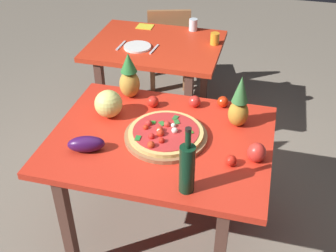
{
  "coord_description": "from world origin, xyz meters",
  "views": [
    {
      "loc": [
        0.51,
        -1.82,
        2.18
      ],
      "look_at": [
        0.03,
        0.05,
        0.81
      ],
      "focal_mm": 44.57,
      "sensor_mm": 36.0,
      "label": 1
    }
  ],
  "objects_px": {
    "pineapple_left": "(239,104)",
    "pineapple_right": "(129,78)",
    "display_table": "(161,149)",
    "drinking_glass_juice": "(215,39)",
    "pizza": "(165,133)",
    "eggplant": "(86,144)",
    "melon": "(108,104)",
    "knife_utensil": "(154,49)",
    "napkin_folded": "(145,27)",
    "dining_chair": "(169,43)",
    "tomato_at_corner": "(195,101)",
    "tomato_beside_pepper": "(231,161)",
    "dinner_plate": "(137,47)",
    "bell_pepper": "(257,152)",
    "fork_utensil": "(121,45)",
    "wine_bottle": "(187,168)",
    "tomato_by_bottle": "(223,102)",
    "background_table": "(156,55)",
    "drinking_glass_water": "(193,25)",
    "pizza_board": "(166,136)",
    "tomato_near_board": "(153,101)"
  },
  "relations": [
    {
      "from": "pineapple_left",
      "to": "melon",
      "type": "relative_size",
      "value": 1.91
    },
    {
      "from": "tomato_beside_pepper",
      "to": "tomato_by_bottle",
      "type": "relative_size",
      "value": 0.85
    },
    {
      "from": "melon",
      "to": "dinner_plate",
      "type": "xyz_separation_m",
      "value": [
        -0.14,
        0.97,
        -0.08
      ]
    },
    {
      "from": "melon",
      "to": "tomato_by_bottle",
      "type": "height_order",
      "value": "melon"
    },
    {
      "from": "display_table",
      "to": "drinking_glass_juice",
      "type": "distance_m",
      "value": 1.34
    },
    {
      "from": "display_table",
      "to": "drinking_glass_juice",
      "type": "xyz_separation_m",
      "value": [
        0.09,
        1.33,
        0.14
      ]
    },
    {
      "from": "tomato_by_bottle",
      "to": "napkin_folded",
      "type": "bearing_deg",
      "value": 127.26
    },
    {
      "from": "pineapple_left",
      "to": "dinner_plate",
      "type": "bearing_deg",
      "value": 135.9
    },
    {
      "from": "melon",
      "to": "tomato_at_corner",
      "type": "height_order",
      "value": "melon"
    },
    {
      "from": "melon",
      "to": "fork_utensil",
      "type": "bearing_deg",
      "value": 105.83
    },
    {
      "from": "tomato_beside_pepper",
      "to": "tomato_at_corner",
      "type": "distance_m",
      "value": 0.59
    },
    {
      "from": "tomato_by_bottle",
      "to": "pizza_board",
      "type": "bearing_deg",
      "value": -122.54
    },
    {
      "from": "wine_bottle",
      "to": "knife_utensil",
      "type": "height_order",
      "value": "wine_bottle"
    },
    {
      "from": "display_table",
      "to": "dinner_plate",
      "type": "height_order",
      "value": "dinner_plate"
    },
    {
      "from": "wine_bottle",
      "to": "tomato_by_bottle",
      "type": "height_order",
      "value": "wine_bottle"
    },
    {
      "from": "pizza",
      "to": "tomato_beside_pepper",
      "type": "distance_m",
      "value": 0.41
    },
    {
      "from": "background_table",
      "to": "pineapple_left",
      "type": "height_order",
      "value": "pineapple_left"
    },
    {
      "from": "bell_pepper",
      "to": "tomato_by_bottle",
      "type": "height_order",
      "value": "bell_pepper"
    },
    {
      "from": "pizza_board",
      "to": "tomato_at_corner",
      "type": "bearing_deg",
      "value": 76.19
    },
    {
      "from": "napkin_folded",
      "to": "pineapple_left",
      "type": "bearing_deg",
      "value": -53.36
    },
    {
      "from": "drinking_glass_juice",
      "to": "tomato_beside_pepper",
      "type": "bearing_deg",
      "value": -77.53
    },
    {
      "from": "pizza_board",
      "to": "tomato_beside_pepper",
      "type": "height_order",
      "value": "tomato_beside_pepper"
    },
    {
      "from": "fork_utensil",
      "to": "knife_utensil",
      "type": "bearing_deg",
      "value": 3.2
    },
    {
      "from": "display_table",
      "to": "fork_utensil",
      "type": "relative_size",
      "value": 6.95
    },
    {
      "from": "background_table",
      "to": "drinking_glass_juice",
      "type": "distance_m",
      "value": 0.5
    },
    {
      "from": "pineapple_left",
      "to": "pineapple_right",
      "type": "distance_m",
      "value": 0.73
    },
    {
      "from": "wine_bottle",
      "to": "tomato_at_corner",
      "type": "distance_m",
      "value": 0.76
    },
    {
      "from": "background_table",
      "to": "pizza_board",
      "type": "bearing_deg",
      "value": -71.55
    },
    {
      "from": "display_table",
      "to": "tomato_by_bottle",
      "type": "relative_size",
      "value": 17.73
    },
    {
      "from": "drinking_glass_water",
      "to": "dinner_plate",
      "type": "distance_m",
      "value": 0.59
    },
    {
      "from": "melon",
      "to": "fork_utensil",
      "type": "xyz_separation_m",
      "value": [
        -0.28,
        0.97,
        -0.08
      ]
    },
    {
      "from": "background_table",
      "to": "dining_chair",
      "type": "distance_m",
      "value": 0.67
    },
    {
      "from": "knife_utensil",
      "to": "napkin_folded",
      "type": "relative_size",
      "value": 1.29
    },
    {
      "from": "background_table",
      "to": "pizza",
      "type": "relative_size",
      "value": 2.52
    },
    {
      "from": "display_table",
      "to": "eggplant",
      "type": "distance_m",
      "value": 0.44
    },
    {
      "from": "melon",
      "to": "tomato_at_corner",
      "type": "xyz_separation_m",
      "value": [
        0.48,
        0.23,
        -0.05
      ]
    },
    {
      "from": "pineapple_left",
      "to": "tomato_near_board",
      "type": "xyz_separation_m",
      "value": [
        -0.54,
        0.07,
        -0.11
      ]
    },
    {
      "from": "pizza",
      "to": "eggplant",
      "type": "bearing_deg",
      "value": -150.94
    },
    {
      "from": "tomato_near_board",
      "to": "drinking_glass_water",
      "type": "height_order",
      "value": "drinking_glass_water"
    },
    {
      "from": "background_table",
      "to": "pineapple_right",
      "type": "bearing_deg",
      "value": -85.49
    },
    {
      "from": "wine_bottle",
      "to": "melon",
      "type": "height_order",
      "value": "wine_bottle"
    },
    {
      "from": "background_table",
      "to": "dinner_plate",
      "type": "bearing_deg",
      "value": -135.73
    },
    {
      "from": "bell_pepper",
      "to": "dinner_plate",
      "type": "distance_m",
      "value": 1.56
    },
    {
      "from": "dining_chair",
      "to": "knife_utensil",
      "type": "height_order",
      "value": "dining_chair"
    },
    {
      "from": "tomato_by_bottle",
      "to": "knife_utensil",
      "type": "relative_size",
      "value": 0.39
    },
    {
      "from": "dining_chair",
      "to": "tomato_at_corner",
      "type": "relative_size",
      "value": 11.47
    },
    {
      "from": "napkin_folded",
      "to": "eggplant",
      "type": "bearing_deg",
      "value": -83.18
    },
    {
      "from": "pineapple_right",
      "to": "tomato_near_board",
      "type": "height_order",
      "value": "pineapple_right"
    },
    {
      "from": "tomato_by_bottle",
      "to": "fork_utensil",
      "type": "bearing_deg",
      "value": 143.12
    },
    {
      "from": "dinner_plate",
      "to": "bell_pepper",
      "type": "bearing_deg",
      "value": -48.56
    }
  ]
}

